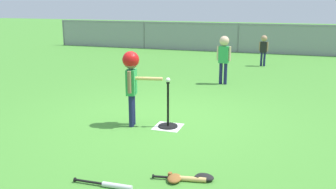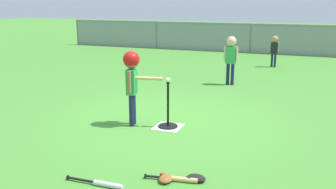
% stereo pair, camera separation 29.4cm
% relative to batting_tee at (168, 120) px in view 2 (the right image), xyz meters
% --- Properties ---
extents(ground_plane, '(60.00, 60.00, 0.00)m').
position_rel_batting_tee_xyz_m(ground_plane, '(-0.15, 0.38, -0.13)').
color(ground_plane, '#478C33').
extents(home_plate, '(0.44, 0.44, 0.01)m').
position_rel_batting_tee_xyz_m(home_plate, '(0.00, 0.00, -0.12)').
color(home_plate, white).
rests_on(home_plate, ground_plane).
extents(batting_tee, '(0.32, 0.32, 0.75)m').
position_rel_batting_tee_xyz_m(batting_tee, '(0.00, 0.00, 0.00)').
color(batting_tee, black).
rests_on(batting_tee, ground_plane).
extents(baseball_on_tee, '(0.07, 0.07, 0.07)m').
position_rel_batting_tee_xyz_m(baseball_on_tee, '(0.00, 0.00, 0.66)').
color(baseball_on_tee, white).
rests_on(baseball_on_tee, batting_tee).
extents(batter_child, '(0.64, 0.35, 1.24)m').
position_rel_batting_tee_xyz_m(batter_child, '(-0.58, -0.11, 0.76)').
color(batter_child, '#191E4C').
rests_on(batter_child, ground_plane).
extents(fielder_deep_center, '(0.35, 0.24, 1.19)m').
position_rel_batting_tee_xyz_m(fielder_deep_center, '(0.29, 3.48, 0.64)').
color(fielder_deep_center, '#191E4C').
rests_on(fielder_deep_center, ground_plane).
extents(fielder_deep_right, '(0.28, 0.19, 0.97)m').
position_rel_batting_tee_xyz_m(fielder_deep_right, '(1.04, 6.44, 0.50)').
color(fielder_deep_right, '#191E4C').
rests_on(fielder_deep_right, ground_plane).
extents(spare_bat_silver, '(0.71, 0.07, 0.06)m').
position_rel_batting_tee_xyz_m(spare_bat_silver, '(0.03, -2.13, -0.10)').
color(spare_bat_silver, silver).
rests_on(spare_bat_silver, ground_plane).
extents(spare_bat_wood, '(0.63, 0.16, 0.06)m').
position_rel_batting_tee_xyz_m(spare_bat_wood, '(0.79, -1.72, -0.10)').
color(spare_bat_wood, '#DBB266').
rests_on(spare_bat_wood, ground_plane).
extents(glove_near_bats, '(0.24, 0.19, 0.07)m').
position_rel_batting_tee_xyz_m(glove_near_bats, '(0.98, -1.63, -0.09)').
color(glove_near_bats, black).
rests_on(glove_near_bats, ground_plane).
extents(glove_tossed_aside, '(0.18, 0.23, 0.07)m').
position_rel_batting_tee_xyz_m(glove_tossed_aside, '(0.65, -1.77, -0.09)').
color(glove_tossed_aside, brown).
rests_on(glove_tossed_aside, ground_plane).
extents(outfield_fence, '(16.06, 0.06, 1.15)m').
position_rel_batting_tee_xyz_m(outfield_fence, '(-0.15, 9.39, 0.49)').
color(outfield_fence, slate).
rests_on(outfield_fence, ground_plane).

